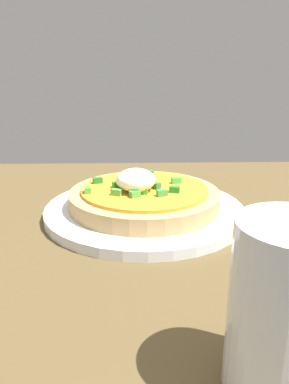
% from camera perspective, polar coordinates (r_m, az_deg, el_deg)
% --- Properties ---
extents(dining_table, '(1.15, 0.72, 0.02)m').
position_cam_1_polar(dining_table, '(0.46, 1.31, -8.15)').
color(dining_table, brown).
rests_on(dining_table, ground).
extents(plate, '(0.27, 0.27, 0.01)m').
position_cam_1_polar(plate, '(0.52, 0.00, -2.77)').
color(plate, white).
rests_on(plate, dining_table).
extents(pizza, '(0.20, 0.20, 0.05)m').
position_cam_1_polar(pizza, '(0.51, -0.10, -0.61)').
color(pizza, tan).
rests_on(pizza, plate).
extents(cup_near, '(0.07, 0.07, 0.11)m').
position_cam_1_polar(cup_near, '(0.25, 20.43, -17.41)').
color(cup_near, silver).
rests_on(cup_near, dining_table).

